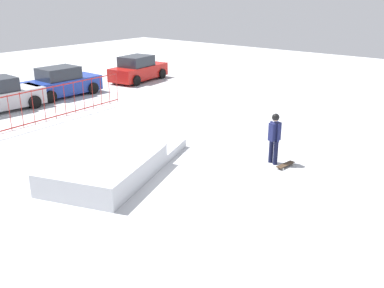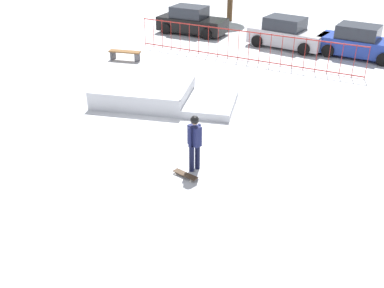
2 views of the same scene
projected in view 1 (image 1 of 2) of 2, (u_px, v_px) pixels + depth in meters
ground_plane at (136, 172)px, 13.66m from camera, size 60.00×60.00×0.00m
skate_ramp at (113, 164)px, 13.42m from camera, size 5.96×4.26×0.74m
skater at (274, 135)px, 14.00m from camera, size 0.43×0.42×1.73m
skateboard at (286, 165)px, 14.02m from camera, size 0.82×0.34×0.09m
perimeter_fence at (16, 111)px, 17.65m from camera, size 11.70×0.80×1.50m
parked_car_blue at (62, 83)px, 23.28m from camera, size 4.11×1.95×1.60m
parked_car_red at (138, 69)px, 27.27m from camera, size 4.29×2.36×1.60m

